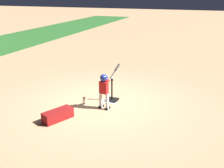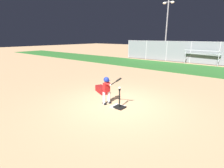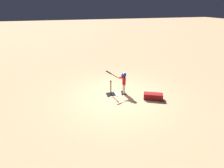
% 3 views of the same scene
% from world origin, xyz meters
% --- Properties ---
extents(ground_plane, '(90.00, 90.00, 0.00)m').
position_xyz_m(ground_plane, '(0.00, 0.00, 0.00)').
color(ground_plane, tan).
extents(grass_outfield_strip, '(56.00, 5.05, 0.02)m').
position_xyz_m(grass_outfield_strip, '(0.00, 9.97, 0.01)').
color(grass_outfield_strip, '#286026').
rests_on(grass_outfield_strip, ground_plane).
extents(backstop_fence, '(17.10, 0.08, 2.12)m').
position_xyz_m(backstop_fence, '(0.00, 13.19, 1.11)').
color(backstop_fence, '#9E9EA3').
rests_on(backstop_fence, ground_plane).
extents(home_plate, '(0.47, 0.47, 0.02)m').
position_xyz_m(home_plate, '(0.14, -0.19, 0.01)').
color(home_plate, white).
rests_on(home_plate, ground_plane).
extents(batting_tee, '(0.41, 0.37, 0.73)m').
position_xyz_m(batting_tee, '(0.23, -0.22, 0.11)').
color(batting_tee, black).
rests_on(batting_tee, ground_plane).
extents(batter_child, '(0.95, 0.40, 1.20)m').
position_xyz_m(batter_child, '(-0.37, -0.22, 0.68)').
color(batter_child, silver).
rests_on(batter_child, ground_plane).
extents(baseball, '(0.07, 0.07, 0.07)m').
position_xyz_m(baseball, '(0.23, -0.22, 0.76)').
color(baseball, white).
rests_on(baseball, batting_tee).
extents(bleachers_left_center, '(3.65, 1.94, 0.93)m').
position_xyz_m(bleachers_left_center, '(-6.64, 15.11, 0.45)').
color(bleachers_left_center, '#ADAFB7').
rests_on(bleachers_left_center, ground_plane).
extents(bleachers_right_center, '(3.14, 2.59, 1.36)m').
position_xyz_m(bleachers_right_center, '(-0.06, 13.73, 0.66)').
color(bleachers_right_center, '#ADAFB7').
rests_on(bleachers_right_center, ground_plane).
extents(equipment_bag, '(0.90, 0.65, 0.28)m').
position_xyz_m(equipment_bag, '(-1.51, 0.69, 0.14)').
color(equipment_bag, maroon).
rests_on(equipment_bag, ground_plane).
extents(field_light_pole, '(1.76, 0.44, 7.76)m').
position_xyz_m(field_light_pole, '(-7.58, 22.03, 5.14)').
color(field_light_pole, slate).
rests_on(field_light_pole, ground_plane).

